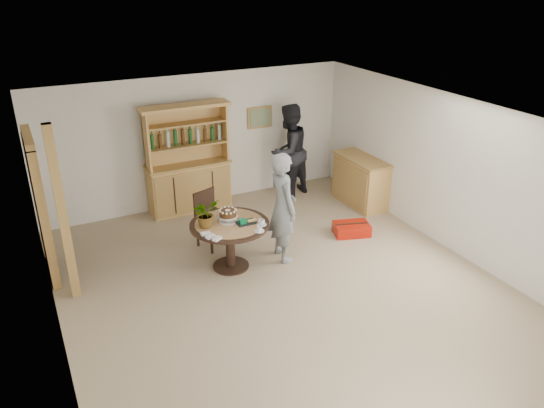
{
  "coord_description": "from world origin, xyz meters",
  "views": [
    {
      "loc": [
        -3.08,
        -5.72,
        4.28
      ],
      "look_at": [
        0.15,
        0.66,
        1.05
      ],
      "focal_mm": 35.0,
      "sensor_mm": 36.0,
      "label": 1
    }
  ],
  "objects": [
    {
      "name": "ground",
      "position": [
        0.0,
        0.0,
        0.0
      ],
      "size": [
        7.0,
        7.0,
        0.0
      ],
      "primitive_type": "plane",
      "color": "tan",
      "rests_on": "ground"
    },
    {
      "name": "pine_post",
      "position": [
        -2.7,
        1.2,
        1.25
      ],
      "size": [
        0.12,
        0.12,
        2.5
      ],
      "primitive_type": "cube",
      "color": "#AC8248",
      "rests_on": "ground"
    },
    {
      "name": "doorway",
      "position": [
        -2.93,
        2.0,
        1.11
      ],
      "size": [
        0.13,
        1.1,
        2.18
      ],
      "color": "black",
      "rests_on": "ground"
    },
    {
      "name": "birthday_cake",
      "position": [
        -0.44,
        0.96,
        0.88
      ],
      "size": [
        0.3,
        0.3,
        0.2
      ],
      "color": "white",
      "rests_on": "dining_table"
    },
    {
      "name": "coffee_cup_a",
      "position": [
        -0.04,
        0.63,
        0.8
      ],
      "size": [
        0.15,
        0.15,
        0.09
      ],
      "color": "white",
      "rests_on": "dining_table"
    },
    {
      "name": "hutch",
      "position": [
        -0.3,
        3.24,
        0.69
      ],
      "size": [
        1.62,
        0.54,
        2.04
      ],
      "color": "tan",
      "rests_on": "ground"
    },
    {
      "name": "red_suitcase",
      "position": [
        1.85,
        0.97,
        0.1
      ],
      "size": [
        0.69,
        0.57,
        0.21
      ],
      "rotation": [
        0.0,
        0.0,
        -0.31
      ],
      "color": "#BA1709",
      "rests_on": "ground"
    },
    {
      "name": "napkins",
      "position": [
        -0.85,
        0.6,
        0.77
      ],
      "size": [
        0.24,
        0.33,
        0.03
      ],
      "color": "white",
      "rests_on": "dining_table"
    },
    {
      "name": "coffee_cup_b",
      "position": [
        -0.16,
        0.46,
        0.79
      ],
      "size": [
        0.15,
        0.15,
        0.08
      ],
      "color": "white",
      "rests_on": "dining_table"
    },
    {
      "name": "sideboard",
      "position": [
        2.74,
        2.0,
        0.47
      ],
      "size": [
        0.54,
        1.26,
        0.94
      ],
      "color": "tan",
      "rests_on": "ground"
    },
    {
      "name": "dining_table",
      "position": [
        -0.44,
        0.91,
        0.6
      ],
      "size": [
        1.2,
        1.2,
        0.76
      ],
      "color": "black",
      "rests_on": "ground"
    },
    {
      "name": "adult_person",
      "position": [
        1.7,
        3.0,
        0.94
      ],
      "size": [
        1.11,
        1.0,
        1.87
      ],
      "primitive_type": "imported",
      "rotation": [
        0.0,
        0.0,
        3.52
      ],
      "color": "black",
      "rests_on": "ground"
    },
    {
      "name": "gift_tray",
      "position": [
        -0.23,
        0.79,
        0.79
      ],
      "size": [
        0.3,
        0.2,
        0.08
      ],
      "color": "black",
      "rests_on": "dining_table"
    },
    {
      "name": "dining_chair",
      "position": [
        -0.47,
        1.74,
        0.54
      ],
      "size": [
        0.53,
        0.53,
        0.95
      ],
      "rotation": [
        0.0,
        0.0,
        0.33
      ],
      "color": "black",
      "rests_on": "ground"
    },
    {
      "name": "teen_boy",
      "position": [
        0.41,
        0.81,
        0.88
      ],
      "size": [
        0.47,
        0.67,
        1.76
      ],
      "primitive_type": "imported",
      "rotation": [
        0.0,
        0.0,
        1.5
      ],
      "color": "gray",
      "rests_on": "ground"
    },
    {
      "name": "flower_vase",
      "position": [
        -0.79,
        0.96,
        0.97
      ],
      "size": [
        0.47,
        0.44,
        0.42
      ],
      "primitive_type": "imported",
      "rotation": [
        0.0,
        0.0,
        0.35
      ],
      "color": "#3F7233",
      "rests_on": "dining_table"
    },
    {
      "name": "room_shell",
      "position": [
        0.0,
        0.01,
        1.74
      ],
      "size": [
        6.04,
        7.04,
        2.52
      ],
      "color": "white",
      "rests_on": "ground"
    }
  ]
}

